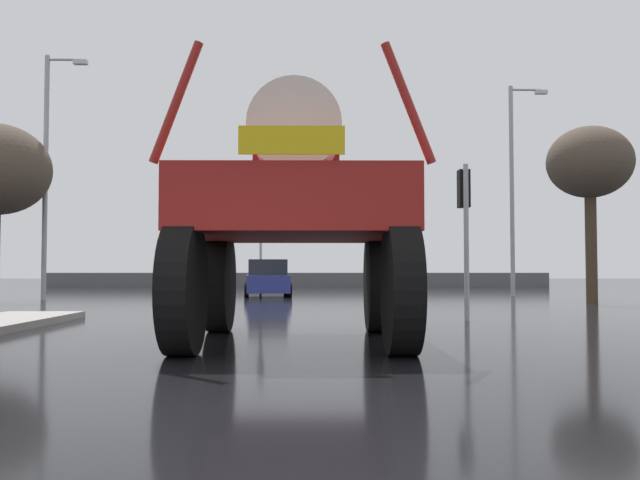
{
  "coord_description": "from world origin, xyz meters",
  "views": [
    {
      "loc": [
        0.85,
        -5.79,
        1.11
      ],
      "look_at": [
        1.02,
        7.12,
        1.67
      ],
      "focal_mm": 38.47,
      "sensor_mm": 36.0,
      "label": 1
    }
  ],
  "objects": [
    {
      "name": "traffic_signal_near_right",
      "position": [
        4.25,
        9.28,
        2.5
      ],
      "size": [
        0.24,
        0.54,
        3.43
      ],
      "color": "#A8AAAF",
      "rests_on": "ground"
    },
    {
      "name": "streetlight_far_left",
      "position": [
        -8.78,
        19.28,
        4.92
      ],
      "size": [
        1.56,
        0.24,
        9.01
      ],
      "color": "#A8AAAF",
      "rests_on": "ground"
    },
    {
      "name": "ground_plane",
      "position": [
        0.0,
        18.0,
        0.0
      ],
      "size": [
        120.0,
        120.0,
        0.0
      ],
      "primitive_type": "plane",
      "color": "black"
    },
    {
      "name": "sedan_ahead",
      "position": [
        -0.96,
        22.76,
        0.71
      ],
      "size": [
        2.17,
        4.24,
        1.52
      ],
      "rotation": [
        0.0,
        0.0,
        1.66
      ],
      "color": "navy",
      "rests_on": "ground"
    },
    {
      "name": "oversize_sprayer",
      "position": [
        0.62,
        4.79,
        1.96
      ],
      "size": [
        3.71,
        5.15,
        4.07
      ],
      "rotation": [
        0.0,
        0.0,
        1.56
      ],
      "color": "black",
      "rests_on": "ground"
    },
    {
      "name": "streetlight_far_right",
      "position": [
        9.44,
        22.84,
        4.87
      ],
      "size": [
        1.64,
        0.24,
        8.89
      ],
      "color": "#A8AAAF",
      "rests_on": "ground"
    },
    {
      "name": "bare_tree_right",
      "position": [
        9.98,
        16.35,
        4.55
      ],
      "size": [
        2.75,
        2.75,
        5.8
      ],
      "color": "#473828",
      "rests_on": "ground"
    },
    {
      "name": "traffic_signal_far_left",
      "position": [
        -1.28,
        23.53,
        2.69
      ],
      "size": [
        0.24,
        0.55,
        3.69
      ],
      "color": "#A8AAAF",
      "rests_on": "ground"
    },
    {
      "name": "roadside_barrier",
      "position": [
        0.0,
        37.42,
        0.45
      ],
      "size": [
        31.84,
        0.24,
        0.9
      ],
      "primitive_type": "cube",
      "color": "#59595B",
      "rests_on": "ground"
    }
  ]
}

